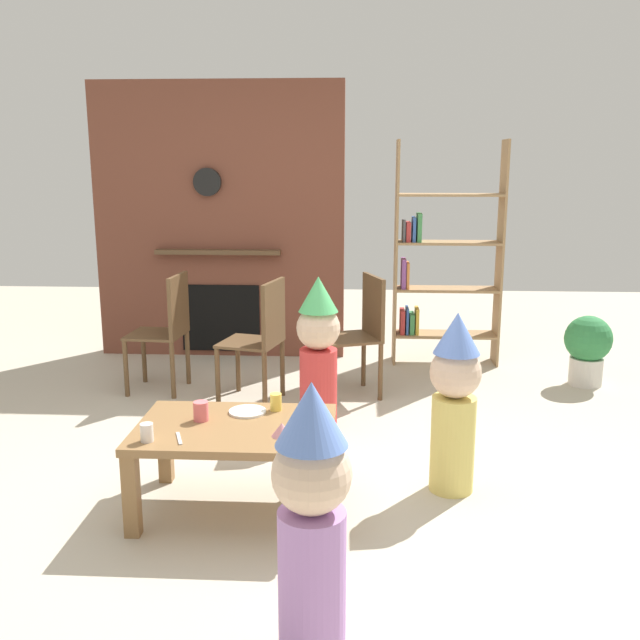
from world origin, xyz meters
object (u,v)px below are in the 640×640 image
at_px(bookshelf, 438,264).
at_px(paper_cup_near_left, 201,411).
at_px(dining_chair_left, 168,326).
at_px(paper_plate_rear, 310,425).
at_px(birthday_cake_slice, 282,429).
at_px(potted_plant_tall, 588,346).
at_px(paper_plate_front, 248,411).
at_px(paper_cup_near_right, 147,432).
at_px(child_in_pink, 454,398).
at_px(coffee_table, 236,439).
at_px(dining_chair_middle, 262,334).
at_px(dining_chair_right, 361,328).
at_px(paper_cup_center, 276,402).
at_px(child_with_cone_hat, 312,513).
at_px(child_by_the_chairs, 318,350).

relative_size(bookshelf, paper_cup_near_left, 19.40).
bearing_deg(dining_chair_left, paper_plate_rear, 127.42).
bearing_deg(birthday_cake_slice, potted_plant_tall, 47.03).
bearing_deg(paper_plate_front, paper_cup_near_left, -149.59).
bearing_deg(paper_plate_rear, paper_cup_near_right, -162.38).
distance_m(bookshelf, paper_cup_near_right, 3.44).
bearing_deg(child_in_pink, coffee_table, 0.00).
xyz_separation_m(birthday_cake_slice, dining_chair_middle, (-0.34, 1.76, 0.03)).
bearing_deg(paper_cup_near_left, dining_chair_right, 65.87).
distance_m(bookshelf, coffee_table, 3.08).
height_order(paper_cup_near_left, paper_cup_center, paper_cup_near_left).
bearing_deg(paper_cup_near_right, paper_plate_rear, 17.62).
relative_size(child_with_cone_hat, dining_chair_left, 1.12).
height_order(paper_cup_near_right, child_with_cone_hat, child_with_cone_hat).
bearing_deg(child_with_cone_hat, coffee_table, -0.00).
distance_m(paper_cup_near_left, paper_plate_rear, 0.56).
xyz_separation_m(dining_chair_middle, potted_plant_tall, (2.48, 0.55, -0.20)).
xyz_separation_m(paper_cup_near_right, child_in_pink, (1.48, 0.50, 0.02)).
xyz_separation_m(paper_cup_near_left, paper_cup_near_right, (-0.19, -0.28, -0.01)).
bearing_deg(birthday_cake_slice, paper_cup_near_right, -170.95).
height_order(child_in_pink, dining_chair_left, child_in_pink).
distance_m(paper_cup_near_right, paper_cup_center, 0.71).
bearing_deg(paper_cup_near_right, child_in_pink, 18.74).
xyz_separation_m(paper_cup_near_left, dining_chair_middle, (0.09, 1.57, 0.02)).
xyz_separation_m(bookshelf, paper_plate_front, (-1.25, -2.59, -0.42)).
relative_size(paper_cup_near_right, dining_chair_right, 0.10).
relative_size(bookshelf, dining_chair_middle, 2.11).
relative_size(paper_plate_front, child_in_pink, 0.20).
relative_size(coffee_table, paper_plate_front, 5.05).
bearing_deg(dining_chair_middle, coffee_table, 107.08).
relative_size(paper_cup_near_left, paper_cup_center, 1.09).
bearing_deg(coffee_table, potted_plant_tall, 42.25).
height_order(paper_cup_near_left, paper_plate_rear, paper_cup_near_left).
relative_size(dining_chair_right, potted_plant_tall, 1.63).
xyz_separation_m(bookshelf, coffee_table, (-1.28, -2.76, -0.49)).
xyz_separation_m(coffee_table, dining_chair_left, (-0.84, 1.85, 0.14)).
height_order(coffee_table, dining_chair_right, dining_chair_right).
bearing_deg(paper_cup_center, paper_plate_front, -162.65).
relative_size(paper_plate_front, paper_plate_rear, 1.07).
distance_m(paper_plate_front, child_by_the_chairs, 0.98).
bearing_deg(dining_chair_middle, birthday_cake_slice, 114.72).
bearing_deg(paper_cup_near_right, dining_chair_middle, 81.35).
bearing_deg(dining_chair_right, paper_plate_rear, 62.40).
xyz_separation_m(paper_cup_near_right, birthday_cake_slice, (0.62, 0.10, -0.01)).
xyz_separation_m(paper_cup_center, paper_plate_rear, (0.19, -0.22, -0.04)).
relative_size(paper_cup_near_left, paper_cup_near_right, 1.14).
xyz_separation_m(child_with_cone_hat, child_in_pink, (0.66, 1.31, -0.02)).
bearing_deg(child_by_the_chairs, paper_cup_near_left, -9.20).
height_order(bookshelf, paper_cup_center, bookshelf).
xyz_separation_m(paper_plate_rear, dining_chair_middle, (-0.46, 1.62, 0.06)).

